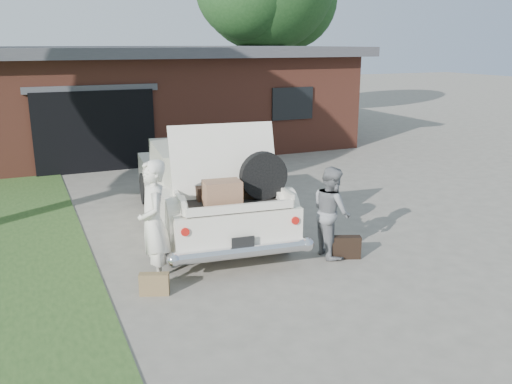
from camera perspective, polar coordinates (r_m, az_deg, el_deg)
name	(u,v)px	position (r m, az deg, el deg)	size (l,w,h in m)	color
ground	(271,269)	(8.58, 1.63, -8.08)	(90.00, 90.00, 0.00)	gray
house	(154,96)	(19.16, -10.67, 9.93)	(12.80, 7.80, 3.30)	brown
sedan	(205,186)	(10.40, -5.42, 0.66)	(2.60, 5.51, 2.17)	white
woman_left	(154,223)	(7.90, -10.72, -3.27)	(0.67, 0.44, 1.85)	white
woman_right	(331,212)	(8.96, 7.94, -2.06)	(0.73, 0.57, 1.51)	gray
suitcase_left	(154,284)	(7.82, -10.66, -9.50)	(0.41, 0.13, 0.32)	olive
suitcase_right	(346,247)	(9.04, 9.42, -5.76)	(0.49, 0.15, 0.37)	black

